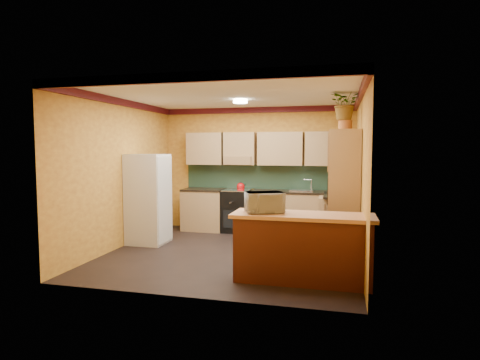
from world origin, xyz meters
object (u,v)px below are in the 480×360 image
base_cabinets_back (265,213)px  fridge (148,199)px  breakfast_bar (302,250)px  microwave (264,202)px  stove (237,211)px  pantry (344,195)px

base_cabinets_back → fridge: size_ratio=2.15×
breakfast_bar → microwave: microwave is taller
fridge → breakfast_bar: (3.05, -1.54, -0.41)m
stove → breakfast_bar: size_ratio=0.51×
stove → breakfast_bar: (1.68, -2.98, -0.02)m
base_cabinets_back → breakfast_bar: size_ratio=2.03×
pantry → breakfast_bar: pantry is taller
stove → fridge: 2.02m
fridge → pantry: pantry is taller
base_cabinets_back → stove: size_ratio=4.01×
base_cabinets_back → pantry: size_ratio=1.74×
fridge → stove: bearing=46.2°
base_cabinets_back → stove: 0.63m
microwave → breakfast_bar: bearing=-23.2°
base_cabinets_back → microwave: 3.09m
stove → base_cabinets_back: bearing=0.0°
pantry → breakfast_bar: (-0.55, -1.30, -0.61)m
breakfast_bar → microwave: bearing=180.0°
stove → microwave: bearing=-68.8°
stove → microwave: microwave is taller
breakfast_bar → microwave: 0.82m
breakfast_bar → microwave: (-0.53, 0.00, 0.63)m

